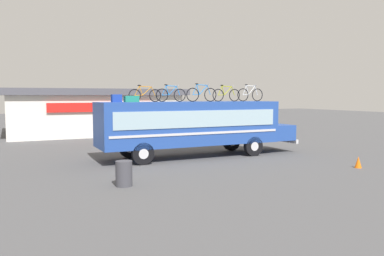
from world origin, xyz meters
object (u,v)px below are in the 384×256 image
at_px(rooftop_bicycle_1, 145,95).
at_px(traffic_cone, 358,162).
at_px(luggage_bag_2, 131,99).
at_px(luggage_bag_1, 116,98).
at_px(rooftop_bicycle_5, 250,94).
at_px(rooftop_bicycle_2, 171,94).
at_px(trash_bin, 124,174).
at_px(bus, 194,124).
at_px(rooftop_bicycle_4, 226,95).
at_px(rooftop_bicycle_3, 202,94).

bearing_deg(rooftop_bicycle_1, traffic_cone, -37.51).
xyz_separation_m(luggage_bag_2, traffic_cone, (8.73, -6.33, -2.86)).
xyz_separation_m(luggage_bag_1, rooftop_bicycle_5, (7.72, -0.06, 0.21)).
relative_size(rooftop_bicycle_2, trash_bin, 1.84).
bearing_deg(rooftop_bicycle_1, rooftop_bicycle_2, 10.86).
distance_m(rooftop_bicycle_1, rooftop_bicycle_5, 6.25).
relative_size(bus, luggage_bag_2, 15.77).
relative_size(luggage_bag_2, rooftop_bicycle_4, 0.41).
distance_m(bus, rooftop_bicycle_1, 3.15).
height_order(rooftop_bicycle_1, trash_bin, rooftop_bicycle_1).
distance_m(luggage_bag_2, rooftop_bicycle_1, 0.71).
distance_m(rooftop_bicycle_2, rooftop_bicycle_5, 4.74).
relative_size(rooftop_bicycle_3, trash_bin, 1.94).
relative_size(luggage_bag_2, rooftop_bicycle_5, 0.42).
xyz_separation_m(trash_bin, traffic_cone, (10.59, -1.12, -0.20)).
relative_size(rooftop_bicycle_2, rooftop_bicycle_3, 0.95).
distance_m(rooftop_bicycle_1, rooftop_bicycle_3, 3.10).
bearing_deg(rooftop_bicycle_5, rooftop_bicycle_3, -178.44).
height_order(rooftop_bicycle_2, rooftop_bicycle_4, rooftop_bicycle_4).
bearing_deg(rooftop_bicycle_3, luggage_bag_2, 174.85).
xyz_separation_m(luggage_bag_2, rooftop_bicycle_2, (2.20, 0.16, 0.22)).
relative_size(rooftop_bicycle_2, rooftop_bicycle_4, 0.98).
height_order(luggage_bag_1, rooftop_bicycle_2, rooftop_bicycle_2).
bearing_deg(bus, rooftop_bicycle_2, 163.53).
distance_m(rooftop_bicycle_1, traffic_cone, 10.62).
height_order(rooftop_bicycle_2, traffic_cone, rooftop_bicycle_2).
bearing_deg(trash_bin, bus, 43.61).
xyz_separation_m(rooftop_bicycle_1, rooftop_bicycle_3, (3.10, -0.20, 0.04)).
bearing_deg(traffic_cone, bus, 131.00).
bearing_deg(rooftop_bicycle_2, trash_bin, -127.11).
relative_size(bus, rooftop_bicycle_2, 6.61).
xyz_separation_m(rooftop_bicycle_2, trash_bin, (-4.06, -5.36, -2.88)).
bearing_deg(rooftop_bicycle_4, rooftop_bicycle_3, -179.19).
bearing_deg(traffic_cone, rooftop_bicycle_3, 129.67).
relative_size(bus, rooftop_bicycle_4, 6.50).
xyz_separation_m(bus, rooftop_bicycle_1, (-2.73, 0.06, 1.55)).
xyz_separation_m(luggage_bag_2, rooftop_bicycle_1, (0.66, -0.14, 0.20)).
distance_m(luggage_bag_2, rooftop_bicycle_2, 2.21).
bearing_deg(bus, rooftop_bicycle_1, 178.73).
xyz_separation_m(rooftop_bicycle_4, traffic_cone, (3.43, -6.01, -3.09)).
bearing_deg(traffic_cone, rooftop_bicycle_5, 106.60).
bearing_deg(rooftop_bicycle_1, trash_bin, -116.47).
bearing_deg(rooftop_bicycle_2, luggage_bag_2, -175.96).
bearing_deg(traffic_cone, rooftop_bicycle_2, 135.20).
height_order(bus, rooftop_bicycle_2, rooftop_bicycle_2).
xyz_separation_m(luggage_bag_1, rooftop_bicycle_2, (3.00, 0.35, 0.19)).
xyz_separation_m(rooftop_bicycle_2, rooftop_bicycle_5, (4.72, -0.41, 0.02)).
distance_m(rooftop_bicycle_4, trash_bin, 9.14).
bearing_deg(rooftop_bicycle_2, rooftop_bicycle_3, -17.55).
distance_m(luggage_bag_1, rooftop_bicycle_2, 3.03).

